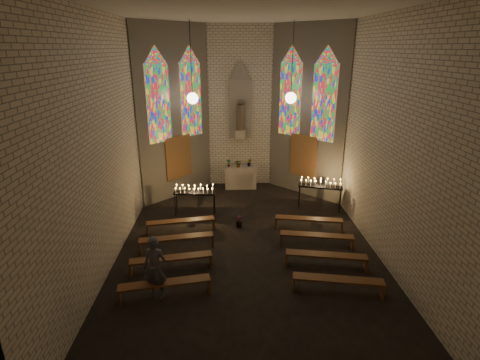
% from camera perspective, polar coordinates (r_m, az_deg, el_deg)
% --- Properties ---
extents(floor, '(12.00, 12.00, 0.00)m').
position_cam_1_polar(floor, '(12.18, 1.05, -10.25)').
color(floor, black).
rests_on(floor, ground).
extents(room, '(8.22, 12.43, 7.00)m').
position_cam_1_polar(room, '(14.12, 0.41, 10.05)').
color(room, beige).
rests_on(room, ground).
extents(altar, '(1.40, 0.60, 1.00)m').
position_cam_1_polar(altar, '(16.94, 0.08, 0.45)').
color(altar, '#BDAF9A').
rests_on(altar, ground).
extents(flower_vase_left, '(0.19, 0.13, 0.35)m').
position_cam_1_polar(flower_vase_left, '(16.70, -1.74, 2.59)').
color(flower_vase_left, '#4C723F').
rests_on(flower_vase_left, altar).
extents(flower_vase_center, '(0.37, 0.34, 0.36)m').
position_cam_1_polar(flower_vase_center, '(16.65, -0.22, 2.56)').
color(flower_vase_center, '#4C723F').
rests_on(flower_vase_center, altar).
extents(flower_vase_right, '(0.23, 0.20, 0.36)m').
position_cam_1_polar(flower_vase_right, '(16.78, 1.44, 2.69)').
color(flower_vase_right, '#4C723F').
rests_on(flower_vase_right, altar).
extents(aisle_flower_pot, '(0.31, 0.31, 0.42)m').
position_cam_1_polar(aisle_flower_pot, '(13.36, -0.14, -6.36)').
color(aisle_flower_pot, '#4C723F').
rests_on(aisle_flower_pot, ground).
extents(votive_stand_left, '(1.59, 0.49, 1.15)m').
position_cam_1_polar(votive_stand_left, '(14.10, -6.95, -1.65)').
color(votive_stand_left, black).
rests_on(votive_stand_left, ground).
extents(votive_stand_right, '(1.72, 0.85, 1.23)m').
position_cam_1_polar(votive_stand_right, '(14.77, 12.17, -0.65)').
color(votive_stand_right, black).
rests_on(votive_stand_right, ground).
extents(pew_left_0, '(2.33, 0.71, 0.44)m').
position_cam_1_polar(pew_left_0, '(13.13, -9.01, -6.39)').
color(pew_left_0, brown).
rests_on(pew_left_0, ground).
extents(pew_right_0, '(2.33, 0.71, 0.44)m').
position_cam_1_polar(pew_right_0, '(13.33, 10.43, -6.06)').
color(pew_right_0, brown).
rests_on(pew_right_0, ground).
extents(pew_left_1, '(2.33, 0.71, 0.44)m').
position_cam_1_polar(pew_left_1, '(12.07, -9.66, -8.88)').
color(pew_left_1, brown).
rests_on(pew_left_1, ground).
extents(pew_right_1, '(2.33, 0.71, 0.44)m').
position_cam_1_polar(pew_right_1, '(12.29, 11.60, -8.47)').
color(pew_right_1, brown).
rests_on(pew_right_1, ground).
extents(pew_left_2, '(2.33, 0.71, 0.44)m').
position_cam_1_polar(pew_left_2, '(11.04, -10.43, -11.84)').
color(pew_left_2, brown).
rests_on(pew_left_2, ground).
extents(pew_right_2, '(2.33, 0.71, 0.44)m').
position_cam_1_polar(pew_right_2, '(11.28, 12.99, -11.31)').
color(pew_right_2, brown).
rests_on(pew_right_2, ground).
extents(pew_left_3, '(2.33, 0.71, 0.44)m').
position_cam_1_polar(pew_left_3, '(10.05, -11.39, -15.40)').
color(pew_left_3, brown).
rests_on(pew_left_3, ground).
extents(pew_right_3, '(2.33, 0.71, 0.44)m').
position_cam_1_polar(pew_right_3, '(10.31, 14.70, -14.69)').
color(pew_right_3, brown).
rests_on(pew_right_3, ground).
extents(visitor, '(0.70, 0.55, 1.69)m').
position_cam_1_polar(visitor, '(9.83, -12.82, -12.99)').
color(visitor, '#4D4C57').
rests_on(visitor, ground).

